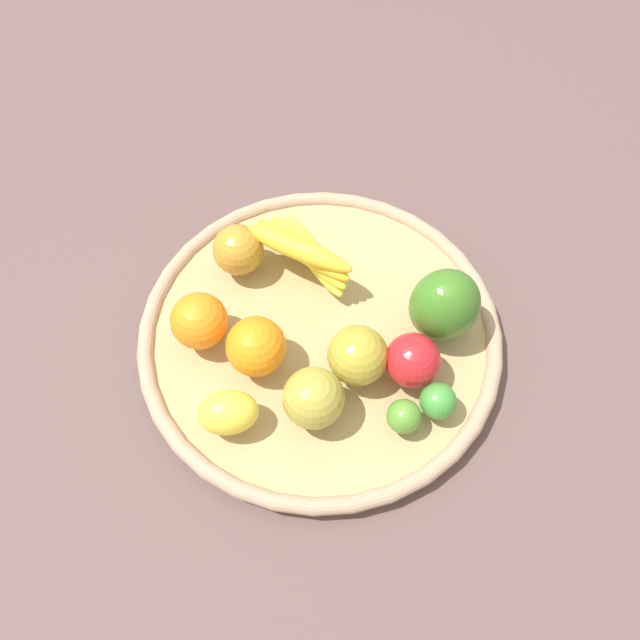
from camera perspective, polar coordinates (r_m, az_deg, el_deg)
ground_plane at (r=0.85m, az=0.00°, el=-1.86°), size 2.40×2.40×0.00m
basket at (r=0.83m, az=0.00°, el=-1.28°), size 0.46×0.46×0.03m
bell_pepper at (r=0.79m, az=10.94°, el=1.32°), size 0.12×0.12×0.10m
apple_1 at (r=0.76m, az=3.36°, el=-3.16°), size 0.07×0.07×0.07m
apple_2 at (r=0.85m, az=-7.24°, el=6.18°), size 0.09×0.09×0.07m
lemon_0 at (r=0.74m, az=-8.12°, el=-8.10°), size 0.08×0.09×0.05m
orange_0 at (r=0.77m, az=-5.67°, el=-2.35°), size 0.10×0.10×0.07m
banana_bunch at (r=0.84m, az=-1.31°, el=6.11°), size 0.11×0.16×0.07m
orange_1 at (r=0.79m, az=-10.63°, el=-0.07°), size 0.09×0.09×0.07m
apple_0 at (r=0.73m, az=-0.58°, el=-6.92°), size 0.08×0.08×0.07m
lime_1 at (r=0.75m, az=7.42°, el=-8.45°), size 0.05×0.05×0.04m
apple_3 at (r=0.76m, az=8.19°, el=-3.56°), size 0.09×0.09×0.07m
lime_0 at (r=0.76m, az=10.40°, el=-7.07°), size 0.06×0.06×0.04m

